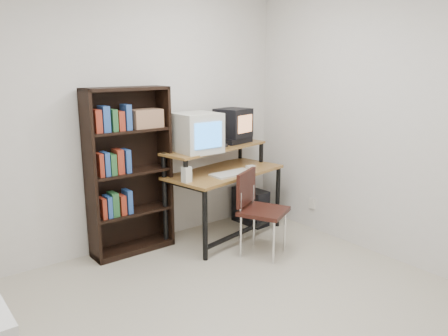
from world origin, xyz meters
TOP-DOWN VIEW (x-y plane):
  - back_wall at (0.00, 2.00)m, footprint 4.00×0.01m
  - right_wall at (2.00, 0.00)m, footprint 0.01×4.00m
  - computer_desk at (1.06, 1.62)m, footprint 1.41×0.90m
  - crt_monitor at (0.75, 1.66)m, footprint 0.43×0.44m
  - vcr at (1.36, 1.81)m, footprint 0.40×0.32m
  - crt_tv at (1.36, 1.82)m, footprint 0.41×0.40m
  - cd_spindle at (1.11, 1.69)m, footprint 0.13×0.13m
  - keyboard at (1.03, 1.42)m, footprint 0.47×0.22m
  - mousepad at (1.41, 1.53)m, footprint 0.27×0.24m
  - mouse at (1.39, 1.54)m, footprint 0.10×0.07m
  - desk_speaker at (0.49, 1.45)m, footprint 0.09×0.08m
  - pc_tower at (1.53, 1.71)m, footprint 0.23×0.46m
  - school_chair at (1.03, 1.02)m, footprint 0.56×0.56m
  - bookshelf at (0.07, 1.85)m, footprint 0.83×0.29m
  - wall_outlet at (1.99, 1.15)m, footprint 0.02×0.08m

SIDE VIEW (x-z plane):
  - pc_tower at x=1.53m, z-range 0.00..0.42m
  - wall_outlet at x=1.99m, z-range 0.24..0.36m
  - school_chair at x=1.03m, z-range 0.10..0.94m
  - computer_desk at x=1.06m, z-range 0.21..1.19m
  - mousepad at x=1.41m, z-range 0.72..0.73m
  - keyboard at x=1.03m, z-range 0.72..0.75m
  - mouse at x=1.39m, z-range 0.73..0.76m
  - desk_speaker at x=0.49m, z-range 0.72..0.89m
  - bookshelf at x=0.07m, z-range 0.03..1.67m
  - cd_spindle at x=1.11m, z-range 0.97..1.02m
  - vcr at x=1.36m, z-range 0.97..1.05m
  - crt_monitor at x=0.75m, z-range 0.97..1.37m
  - crt_tv at x=1.36m, z-range 1.05..1.37m
  - back_wall at x=0.00m, z-range 0.00..2.60m
  - right_wall at x=2.00m, z-range 0.00..2.60m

